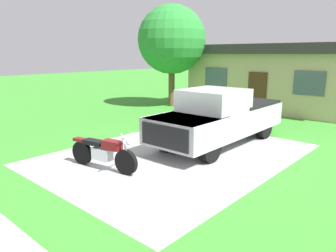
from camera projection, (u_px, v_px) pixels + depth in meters
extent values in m
plane|color=#398B2D|center=(177.00, 154.00, 9.78)|extent=(80.00, 80.00, 0.00)
cube|color=#9E9E9E|center=(177.00, 154.00, 9.78)|extent=(5.96, 7.92, 0.01)
cylinder|color=black|center=(126.00, 162.00, 8.08)|extent=(0.67, 0.24, 0.66)
cylinder|color=black|center=(82.00, 153.00, 8.86)|extent=(0.67, 0.24, 0.66)
cube|color=silver|center=(102.00, 154.00, 8.46)|extent=(0.60, 0.36, 0.32)
cube|color=maroon|center=(112.00, 145.00, 8.22)|extent=(0.56, 0.35, 0.24)
cube|color=black|center=(93.00, 142.00, 8.55)|extent=(0.64, 0.39, 0.12)
cube|color=maroon|center=(81.00, 140.00, 8.78)|extent=(0.51, 0.28, 0.08)
cylinder|color=silver|center=(126.00, 148.00, 7.99)|extent=(0.34, 0.12, 0.77)
cylinder|color=silver|center=(125.00, 136.00, 7.92)|extent=(0.17, 0.70, 0.04)
sphere|color=silver|center=(129.00, 142.00, 7.89)|extent=(0.16, 0.16, 0.16)
cylinder|color=black|center=(210.00, 148.00, 9.01)|extent=(0.31, 0.84, 0.84)
cylinder|color=black|center=(166.00, 138.00, 10.07)|extent=(0.31, 0.84, 0.84)
cylinder|color=black|center=(264.00, 127.00, 11.58)|extent=(0.31, 0.84, 0.84)
cylinder|color=black|center=(225.00, 121.00, 12.63)|extent=(0.31, 0.84, 0.84)
cube|color=#B7BABF|center=(220.00, 121.00, 10.77)|extent=(2.06, 5.62, 0.80)
cube|color=#B7BABF|center=(186.00, 121.00, 9.35)|extent=(1.92, 1.92, 0.20)
cube|color=#B7BABF|center=(214.00, 100.00, 10.31)|extent=(1.82, 1.92, 0.70)
cube|color=#3F4C56|center=(199.00, 106.00, 9.75)|extent=(1.70, 0.18, 0.60)
cube|color=black|center=(242.00, 108.00, 11.85)|extent=(1.92, 2.42, 0.50)
cube|color=black|center=(165.00, 137.00, 8.74)|extent=(1.70, 0.12, 0.64)
cylinder|color=brown|center=(172.00, 85.00, 18.53)|extent=(0.36, 0.36, 2.44)
sphere|color=#2A8432|center=(172.00, 40.00, 17.96)|extent=(3.84, 3.84, 3.84)
cube|color=tan|center=(278.00, 81.00, 18.00)|extent=(9.00, 5.00, 3.00)
cube|color=#383333|center=(281.00, 49.00, 17.61)|extent=(9.60, 5.60, 0.50)
cube|color=#4C2D19|center=(257.00, 93.00, 16.26)|extent=(1.00, 0.08, 2.10)
cube|color=#4C5966|center=(216.00, 78.00, 17.76)|extent=(1.40, 0.06, 1.10)
cube|color=#4C5966|center=(309.00, 83.00, 14.48)|extent=(1.40, 0.06, 1.10)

